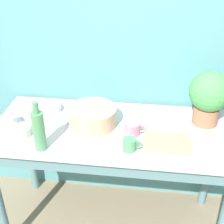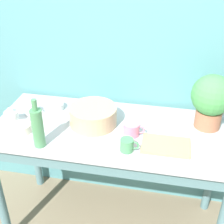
# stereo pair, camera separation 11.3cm
# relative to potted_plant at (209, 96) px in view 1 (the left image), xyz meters

# --- Properties ---
(wall_back) EXTENTS (6.00, 0.05, 2.40)m
(wall_back) POSITION_rel_potted_plant_xyz_m (-0.58, 0.25, 0.15)
(wall_back) COLOR teal
(wall_back) RESTS_ON ground_plane
(counter_table) EXTENTS (1.49, 0.66, 0.85)m
(counter_table) POSITION_rel_potted_plant_xyz_m (-0.58, -0.17, -0.36)
(counter_table) COLOR slate
(counter_table) RESTS_ON ground_plane
(potted_plant) EXTENTS (0.25, 0.25, 0.34)m
(potted_plant) POSITION_rel_potted_plant_xyz_m (0.00, 0.00, 0.00)
(potted_plant) COLOR #A36647
(potted_plant) RESTS_ON counter_table
(bowl_wash_large) EXTENTS (0.30, 0.30, 0.12)m
(bowl_wash_large) POSITION_rel_potted_plant_xyz_m (-0.70, -0.11, -0.13)
(bowl_wash_large) COLOR tan
(bowl_wash_large) RESTS_ON counter_table
(bottle_tall) EXTENTS (0.07, 0.07, 0.30)m
(bottle_tall) POSITION_rel_potted_plant_xyz_m (-0.95, -0.39, -0.07)
(bottle_tall) COLOR #4C8C59
(bottle_tall) RESTS_ON counter_table
(bottle_short) EXTENTS (0.09, 0.09, 0.10)m
(bottle_short) POSITION_rel_potted_plant_xyz_m (-1.21, -0.20, -0.15)
(bottle_short) COLOR white
(bottle_short) RESTS_ON counter_table
(mug_pink) EXTENTS (0.13, 0.10, 0.08)m
(mug_pink) POSITION_rel_potted_plant_xyz_m (-0.45, -0.18, -0.16)
(mug_pink) COLOR pink
(mug_pink) RESTS_ON counter_table
(mug_white) EXTENTS (0.10, 0.07, 0.08)m
(mug_white) POSITION_rel_potted_plant_xyz_m (-1.14, -0.08, -0.15)
(mug_white) COLOR white
(mug_white) RESTS_ON counter_table
(mug_green) EXTENTS (0.11, 0.07, 0.08)m
(mug_green) POSITION_rel_potted_plant_xyz_m (-0.45, -0.34, -0.16)
(mug_green) COLOR #4C935B
(mug_green) RESTS_ON counter_table
(bowl_small_cream) EXTENTS (0.12, 0.12, 0.05)m
(bowl_small_cream) POSITION_rel_potted_plant_xyz_m (-1.11, -0.28, -0.17)
(bowl_small_cream) COLOR beige
(bowl_small_cream) RESTS_ON counter_table
(bowl_small_enamel_white) EXTENTS (0.13, 0.13, 0.04)m
(bowl_small_enamel_white) POSITION_rel_potted_plant_xyz_m (-1.01, 0.02, -0.17)
(bowl_small_enamel_white) COLOR silver
(bowl_small_enamel_white) RESTS_ON counter_table
(tray_board) EXTENTS (0.27, 0.18, 0.02)m
(tray_board) POSITION_rel_potted_plant_xyz_m (-0.24, -0.26, -0.19)
(tray_board) COLOR tan
(tray_board) RESTS_ON counter_table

